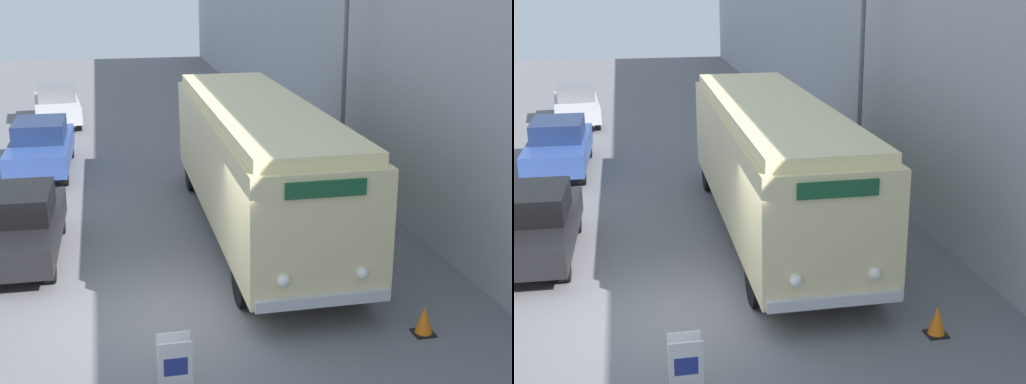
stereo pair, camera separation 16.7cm
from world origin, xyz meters
TOP-DOWN VIEW (x-y plane):
  - ground_plane at (0.00, 0.00)m, footprint 80.00×80.00m
  - building_wall_right at (6.20, 10.00)m, footprint 0.30×60.00m
  - vintage_bus at (2.43, 4.01)m, footprint 2.51×10.42m
  - sign_board at (-0.22, -2.38)m, footprint 0.50×0.34m
  - streetlamp at (5.31, 6.37)m, footprint 0.36×0.36m
  - parked_car_near at (-3.04, 3.56)m, footprint 1.98×4.30m
  - parked_car_mid at (-2.97, 10.64)m, footprint 1.87×4.66m
  - parked_car_far at (-2.84, 18.06)m, footprint 2.08×4.70m
  - traffic_cone at (4.16, -1.51)m, footprint 0.36×0.36m

SIDE VIEW (x-z plane):
  - ground_plane at x=0.00m, z-range 0.00..0.00m
  - traffic_cone at x=4.16m, z-range -0.01..0.53m
  - sign_board at x=-0.22m, z-range -0.02..0.90m
  - parked_car_near at x=-3.04m, z-range 0.01..1.52m
  - parked_car_far at x=-2.84m, z-range 0.01..1.53m
  - parked_car_mid at x=-2.97m, z-range 0.02..1.62m
  - vintage_bus at x=2.43m, z-range 0.23..3.35m
  - building_wall_right at x=6.20m, z-range 0.00..7.75m
  - streetlamp at x=5.31m, z-range 0.97..7.74m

